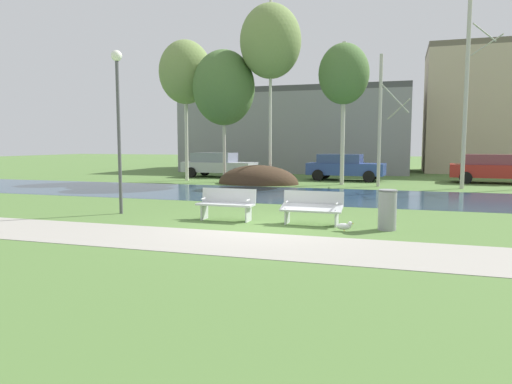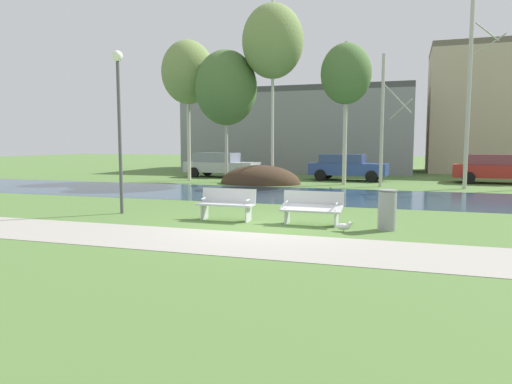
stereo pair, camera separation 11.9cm
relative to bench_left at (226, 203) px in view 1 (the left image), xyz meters
name	(u,v)px [view 1 (the left image)]	position (x,y,z in m)	size (l,w,h in m)	color
ground_plane	(323,190)	(1.20, 9.24, -0.47)	(120.00, 120.00, 0.00)	#517538
paved_path_strip	(233,243)	(1.20, -2.74, -0.47)	(60.00, 2.39, 0.01)	#9E998E
river_band	(314,195)	(1.20, 6.85, -0.47)	(80.00, 6.26, 0.01)	#284256
soil_mound	(258,184)	(-2.62, 11.48, -0.47)	(4.33, 2.81, 1.99)	#423021
bench_left	(226,203)	(0.00, 0.00, 0.00)	(1.61, 0.59, 0.87)	silver
bench_right	(312,207)	(2.39, 0.00, 0.00)	(1.61, 0.58, 0.87)	silver
trash_bin	(387,209)	(4.30, -0.19, 0.05)	(0.47, 0.47, 1.00)	gray
seagull	(344,226)	(3.33, -0.71, -0.34)	(0.42, 0.16, 0.25)	white
streetlamp	(118,104)	(-3.50, 0.20, 2.81)	(0.32, 0.32, 4.85)	#4C4C51
birch_far_left	(185,73)	(-7.19, 12.41, 5.63)	(2.96, 2.96, 7.90)	beige
birch_left	(224,88)	(-4.73, 12.03, 4.65)	(3.36, 3.36, 7.14)	#BCB7A8
birch_center_left	(271,42)	(-2.07, 11.90, 6.90)	(3.17, 3.17, 9.47)	beige
birch_center	(344,74)	(1.66, 12.36, 5.13)	(2.55, 2.55, 7.22)	beige
birch_center_right	(381,120)	(3.57, 11.78, 2.79)	(1.47, 2.73, 6.42)	#BCB7A8
birch_right	(467,92)	(7.37, 11.79, 4.03)	(1.52, 2.56, 8.77)	#BCB7A8
parked_van_nearest_silver	(218,164)	(-6.47, 15.43, 0.33)	(4.77, 2.27, 1.54)	#B2B5BC
parked_sedan_second_blue	(344,167)	(1.45, 15.23, 0.32)	(4.46, 2.24, 1.51)	#2D4793
parked_hatch_third_red	(495,168)	(9.35, 15.55, 0.34)	(4.79, 2.38, 1.55)	maroon
building_grey_warehouse	(300,132)	(-3.19, 24.75, 2.59)	(16.61, 9.88, 6.12)	gray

